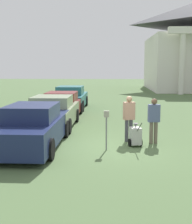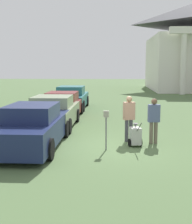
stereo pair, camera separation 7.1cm
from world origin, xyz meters
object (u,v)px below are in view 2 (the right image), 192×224
object	(u,v)px
equipment_cart	(135,136)
parked_car_navy	(34,127)
parked_car_maroon	(63,106)
parked_car_teal	(72,98)
person_supervisor	(154,118)
parking_meter	(106,123)
person_worker	(129,116)
parked_car_sage	(53,113)

from	to	relation	value
equipment_cart	parked_car_navy	bearing A→B (deg)	173.74
parked_car_maroon	parked_car_teal	distance (m)	3.79
parked_car_maroon	person_supervisor	bearing A→B (deg)	-52.75
parked_car_teal	parking_meter	distance (m)	10.89
parked_car_navy	person_worker	xyz separation A→B (m)	(3.41, 1.05, 0.28)
parked_car_sage	parking_meter	world-z (taller)	parked_car_sage
person_worker	equipment_cart	distance (m)	0.99
parked_car_teal	person_worker	distance (m)	9.87
equipment_cart	parking_meter	bearing A→B (deg)	-162.20
parked_car_sage	parked_car_teal	size ratio (longest dim) A/B	0.98
parked_car_navy	person_supervisor	world-z (taller)	person_supervisor
parked_car_maroon	parked_car_teal	bearing A→B (deg)	90.50
parking_meter	equipment_cart	distance (m)	1.31
parked_car_maroon	parked_car_teal	size ratio (longest dim) A/B	0.97
parked_car_navy	parked_car_teal	world-z (taller)	parked_car_navy
person_worker	equipment_cart	world-z (taller)	person_worker
parking_meter	equipment_cart	xyz separation A→B (m)	(1.04, 0.57, -0.56)
parked_car_sage	parked_car_maroon	distance (m)	2.83
parked_car_sage	person_worker	distance (m)	4.32
parked_car_teal	person_supervisor	bearing A→B (deg)	-65.24
parked_car_teal	parked_car_navy	bearing A→B (deg)	-89.50
parked_car_navy	person_supervisor	distance (m)	4.38
parked_car_teal	person_supervisor	size ratio (longest dim) A/B	2.83
parked_car_navy	parking_meter	world-z (taller)	parked_car_navy
parking_meter	person_supervisor	size ratio (longest dim) A/B	0.81
parked_car_sage	parked_car_teal	world-z (taller)	parked_car_teal
parking_meter	person_worker	world-z (taller)	person_worker
parking_meter	person_supervisor	world-z (taller)	person_supervisor
equipment_cart	parked_car_sage	bearing A→B (deg)	125.80
parked_car_navy	parked_car_sage	world-z (taller)	parked_car_navy
parked_car_teal	person_worker	xyz separation A→B (m)	(3.41, -9.26, 0.29)
parked_car_navy	person_supervisor	size ratio (longest dim) A/B	2.99
parked_car_sage	parking_meter	xyz separation A→B (m)	(2.56, -3.96, 0.26)
parked_car_sage	person_supervisor	xyz separation A→B (m)	(4.31, -2.94, 0.26)
person_supervisor	parked_car_teal	bearing A→B (deg)	-72.97
parked_car_maroon	parked_car_teal	world-z (taller)	parked_car_teal
parking_meter	equipment_cart	world-z (taller)	parking_meter
parked_car_sage	equipment_cart	distance (m)	4.96
person_supervisor	parked_car_maroon	bearing A→B (deg)	-60.48
parked_car_navy	parked_car_teal	size ratio (longest dim) A/B	1.06
parked_car_sage	parking_meter	bearing A→B (deg)	-56.56
parking_meter	person_worker	xyz separation A→B (m)	(0.84, 1.32, 0.05)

